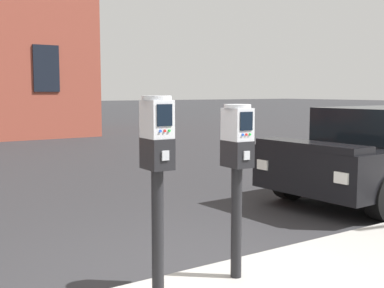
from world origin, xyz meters
name	(u,v)px	position (x,y,z in m)	size (l,w,h in m)	color
parking_meter_near_kerb	(157,160)	(-0.65, -0.16, 1.17)	(0.22, 0.26, 1.50)	black
parking_meter_twin_adjacent	(237,159)	(0.10, -0.16, 1.12)	(0.22, 0.26, 1.43)	black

